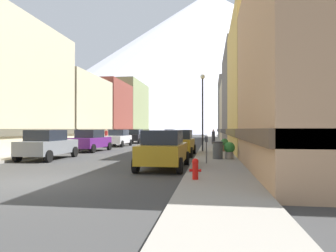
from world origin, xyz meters
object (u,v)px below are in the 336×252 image
object	(u,v)px
car_right_1	(180,142)
potted_plant_2	(229,150)
car_left_2	(118,138)
car_left_3	(135,136)
trash_bin_right	(218,150)
car_left_0	(48,145)
car_right_0	(164,149)
car_left_1	(91,140)
streetlamp_right	(203,101)
potted_plant_1	(45,145)
pedestrian_0	(106,137)
pedestrian_1	(213,137)
potted_plant_0	(225,144)
car_driving_0	(170,134)
parking_meter_near	(206,146)
fire_hydrant_near	(195,168)

from	to	relation	value
car_right_1	potted_plant_2	world-z (taller)	car_right_1
car_left_2	car_left_3	bearing A→B (deg)	90.01
trash_bin_right	car_left_0	bearing A→B (deg)	-178.85
car_left_2	car_right_1	world-z (taller)	same
car_left_3	trash_bin_right	distance (m)	23.59
car_right_0	car_right_1	xyz separation A→B (m)	(0.00, 7.18, 0.00)
car_left_1	streetlamp_right	distance (m)	9.68
car_right_1	potted_plant_1	distance (m)	10.88
potted_plant_2	pedestrian_0	bearing A→B (deg)	128.00
car_right_0	potted_plant_1	distance (m)	13.71
car_left_1	pedestrian_0	bearing A→B (deg)	103.03
potted_plant_2	car_right_1	bearing A→B (deg)	131.01
potted_plant_2	pedestrian_1	bearing A→B (deg)	92.57
pedestrian_0	potted_plant_0	bearing A→B (deg)	-39.65
car_driving_0	pedestrian_1	world-z (taller)	pedestrian_1
car_driving_0	streetlamp_right	distance (m)	33.31
parking_meter_near	car_left_2	bearing A→B (deg)	120.45
trash_bin_right	pedestrian_1	world-z (taller)	pedestrian_1
potted_plant_0	streetlamp_right	distance (m)	3.70
car_left_2	car_driving_0	world-z (taller)	same
car_right_1	trash_bin_right	xyz separation A→B (m)	(2.55, -3.74, -0.26)
car_right_0	trash_bin_right	bearing A→B (deg)	53.43
car_right_0	pedestrian_0	bearing A→B (deg)	116.16
car_left_2	potted_plant_2	distance (m)	17.55
car_left_0	car_left_1	world-z (taller)	same
car_left_3	pedestrian_0	size ratio (longest dim) A/B	2.66
car_left_0	streetlamp_right	world-z (taller)	streetlamp_right
car_left_1	pedestrian_1	bearing A→B (deg)	45.69
potted_plant_2	streetlamp_right	bearing A→B (deg)	105.98
car_left_0	pedestrian_1	xyz separation A→B (m)	(10.05, 16.94, 0.02)
pedestrian_1	car_left_1	bearing A→B (deg)	-134.31
pedestrian_0	pedestrian_1	size ratio (longest dim) A/B	1.00
car_right_0	streetlamp_right	distance (m)	9.89
car_right_0	parking_meter_near	bearing A→B (deg)	29.13
car_left_1	car_left_3	distance (m)	14.85
pedestrian_1	streetlamp_right	world-z (taller)	streetlamp_right
car_left_2	pedestrian_1	distance (m)	10.45
parking_meter_near	car_driving_0	bearing A→B (deg)	100.26
car_left_0	fire_hydrant_near	size ratio (longest dim) A/B	6.28
trash_bin_right	potted_plant_0	size ratio (longest dim) A/B	1.02
car_right_1	potted_plant_0	bearing A→B (deg)	35.68
car_left_0	potted_plant_2	size ratio (longest dim) A/B	4.63
fire_hydrant_near	car_left_3	bearing A→B (deg)	108.01
car_left_1	car_left_2	size ratio (longest dim) A/B	1.02
car_left_1	trash_bin_right	distance (m)	12.03
car_driving_0	fire_hydrant_near	xyz separation A→B (m)	(7.05, -45.42, -0.37)
trash_bin_right	potted_plant_2	xyz separation A→B (m)	(0.65, 0.06, 0.04)
car_left_2	car_right_1	xyz separation A→B (m)	(7.60, -10.15, 0.00)
car_right_1	pedestrian_0	xyz separation A→B (m)	(-10.05, 13.28, 0.02)
car_right_0	potted_plant_2	bearing A→B (deg)	47.56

